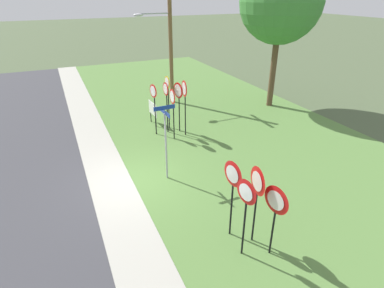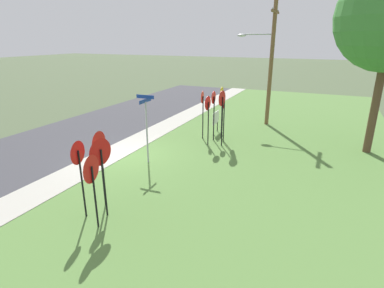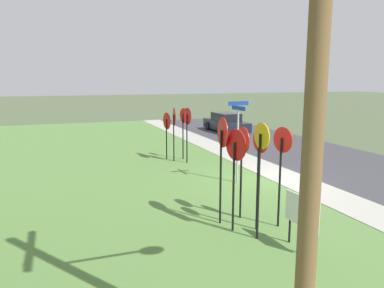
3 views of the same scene
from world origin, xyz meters
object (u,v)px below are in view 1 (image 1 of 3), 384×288
stop_sign_near_left (166,97)px  yield_sign_near_right (257,188)px  notice_board (153,110)px  stop_sign_far_right (185,96)px  stop_sign_far_center (178,96)px  yield_sign_near_left (275,206)px  yield_sign_far_left (245,201)px  yield_sign_far_right (232,182)px  street_name_post (166,137)px  stop_sign_far_left (168,92)px  oak_tree_left (281,2)px  stop_sign_center_tall (173,103)px  stop_sign_near_right (154,99)px  utility_pole (168,37)px

stop_sign_near_left → yield_sign_near_right: (8.40, -0.44, -0.03)m
notice_board → stop_sign_far_right: bearing=23.4°
stop_sign_far_center → stop_sign_far_right: bearing=-1.2°
yield_sign_near_right → yield_sign_near_left: bearing=22.9°
yield_sign_near_left → yield_sign_far_left: (-0.31, -0.72, 0.17)m
yield_sign_far_right → street_name_post: bearing=-178.3°
stop_sign_far_left → oak_tree_left: size_ratio=0.33×
stop_sign_near_left → yield_sign_far_right: stop_sign_near_left is taller
yield_sign_far_left → yield_sign_far_right: 0.83m
yield_sign_far_left → street_name_post: size_ratio=0.81×
stop_sign_center_tall → yield_sign_far_right: size_ratio=1.00×
yield_sign_near_left → stop_sign_near_left: bearing=168.0°
yield_sign_far_right → yield_sign_near_left: bearing=21.7°
stop_sign_far_center → yield_sign_near_left: bearing=-16.5°
stop_sign_far_center → stop_sign_center_tall: bearing=-49.8°
yield_sign_near_left → yield_sign_far_right: size_ratio=0.88×
stop_sign_far_right → stop_sign_near_left: bearing=-129.9°
stop_sign_far_right → stop_sign_near_right: bearing=-113.1°
yield_sign_near_right → stop_sign_far_right: bearing=179.4°
stop_sign_far_center → notice_board: stop_sign_far_center is taller
yield_sign_near_left → yield_sign_near_right: 0.68m
utility_pole → oak_tree_left: (3.20, 5.63, 1.94)m
stop_sign_near_left → yield_sign_far_left: bearing=-8.5°
notice_board → yield_sign_far_left: bearing=-7.1°
stop_sign_far_left → notice_board: bearing=-146.9°
stop_sign_near_right → yield_sign_far_right: (7.92, -0.27, 0.02)m
yield_sign_near_right → oak_tree_left: 13.21m
yield_sign_near_right → yield_sign_far_right: 0.69m
yield_sign_near_right → stop_sign_far_left: bearing=-176.8°
stop_sign_far_left → yield_sign_near_right: 8.93m
yield_sign_far_right → oak_tree_left: size_ratio=0.30×
stop_sign_near_right → yield_sign_far_right: 7.92m
yield_sign_near_right → notice_board: size_ratio=2.00×
stop_sign_near_right → yield_sign_far_right: stop_sign_near_right is taller
stop_sign_near_left → stop_sign_far_left: bearing=149.6°
yield_sign_near_left → street_name_post: (-4.88, -1.26, 0.13)m
yield_sign_near_left → yield_sign_near_right: bearing=-175.1°
stop_sign_far_center → notice_board: 2.05m
yield_sign_near_right → utility_pole: 13.31m
utility_pole → street_name_post: bearing=-21.1°
stop_sign_far_center → utility_pole: bearing=154.2°
yield_sign_far_right → oak_tree_left: oak_tree_left is taller
stop_sign_center_tall → yield_sign_far_left: bearing=-6.1°
utility_pole → yield_sign_far_right: bearing=-12.4°
stop_sign_far_right → yield_sign_far_left: stop_sign_far_right is taller
stop_sign_near_left → stop_sign_center_tall: (0.87, 0.01, -0.06)m
stop_sign_near_left → stop_sign_far_right: bearing=42.5°
notice_board → oak_tree_left: size_ratio=0.15×
stop_sign_near_left → oak_tree_left: bearing=98.0°
stop_sign_center_tall → yield_sign_far_right: stop_sign_center_tall is taller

